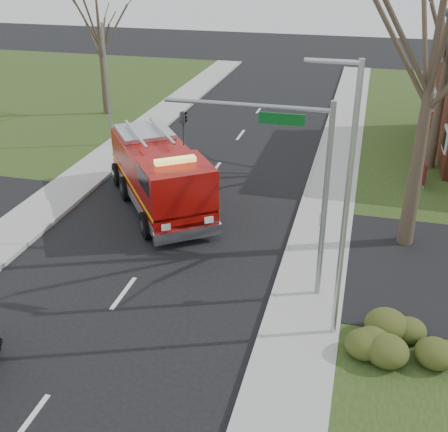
# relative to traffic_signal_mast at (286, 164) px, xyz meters

# --- Properties ---
(ground) EXTENTS (120.00, 120.00, 0.00)m
(ground) POSITION_rel_traffic_signal_mast_xyz_m (-5.21, -1.50, -4.71)
(ground) COLOR black
(ground) RESTS_ON ground
(sidewalk_right) EXTENTS (2.40, 80.00, 0.15)m
(sidewalk_right) POSITION_rel_traffic_signal_mast_xyz_m (0.99, -1.50, -4.63)
(sidewalk_right) COLOR #9F9F99
(sidewalk_right) RESTS_ON ground
(health_center_sign) EXTENTS (0.12, 2.00, 1.40)m
(health_center_sign) POSITION_rel_traffic_signal_mast_xyz_m (5.29, 11.00, -3.83)
(health_center_sign) COLOR #441011
(health_center_sign) RESTS_ON ground
(hedge_corner) EXTENTS (2.80, 2.00, 0.90)m
(hedge_corner) POSITION_rel_traffic_signal_mast_xyz_m (3.79, -2.50, -4.13)
(hedge_corner) COLOR #333B15
(hedge_corner) RESTS_ON lawn_right
(bare_tree_near) EXTENTS (6.00, 6.00, 12.00)m
(bare_tree_near) POSITION_rel_traffic_signal_mast_xyz_m (4.29, 4.50, 2.71)
(bare_tree_near) COLOR #372820
(bare_tree_near) RESTS_ON ground
(bare_tree_left) EXTENTS (4.50, 4.50, 9.00)m
(bare_tree_left) POSITION_rel_traffic_signal_mast_xyz_m (-15.21, 18.50, 0.86)
(bare_tree_left) COLOR #372820
(bare_tree_left) RESTS_ON ground
(traffic_signal_mast) EXTENTS (5.29, 0.18, 6.80)m
(traffic_signal_mast) POSITION_rel_traffic_signal_mast_xyz_m (0.00, 0.00, 0.00)
(traffic_signal_mast) COLOR gray
(traffic_signal_mast) RESTS_ON ground
(streetlight_pole) EXTENTS (1.48, 0.16, 8.40)m
(streetlight_pole) POSITION_rel_traffic_signal_mast_xyz_m (1.93, -2.00, -0.16)
(streetlight_pole) COLOR #B7BABF
(streetlight_pole) RESTS_ON ground
(utility_pole_far) EXTENTS (0.14, 0.14, 7.00)m
(utility_pole_far) POSITION_rel_traffic_signal_mast_xyz_m (-12.01, 12.50, -1.21)
(utility_pole_far) COLOR gray
(utility_pole_far) RESTS_ON ground
(fire_engine) EXTENTS (6.91, 8.14, 3.25)m
(fire_engine) POSITION_rel_traffic_signal_mast_xyz_m (-6.34, 5.41, -3.24)
(fire_engine) COLOR #910906
(fire_engine) RESTS_ON ground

